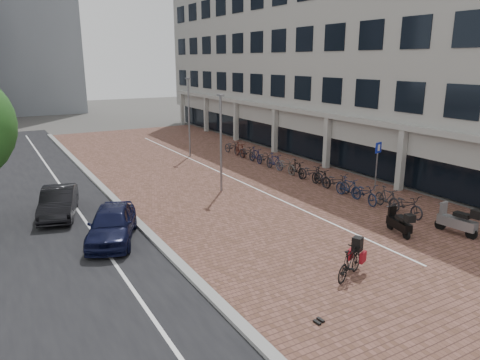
# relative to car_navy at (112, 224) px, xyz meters

# --- Properties ---
(ground) EXTENTS (140.00, 140.00, 0.00)m
(ground) POSITION_rel_car_navy_xyz_m (6.50, -4.73, -0.70)
(ground) COLOR #474442
(ground) RESTS_ON ground
(plaza_brick) EXTENTS (14.50, 42.00, 0.04)m
(plaza_brick) POSITION_rel_car_navy_xyz_m (8.50, 7.27, -0.69)
(plaza_brick) COLOR brown
(plaza_brick) RESTS_ON ground
(street_asphalt) EXTENTS (8.00, 50.00, 0.03)m
(street_asphalt) POSITION_rel_car_navy_xyz_m (-2.50, 7.27, -0.69)
(street_asphalt) COLOR black
(street_asphalt) RESTS_ON ground
(curb) EXTENTS (0.35, 42.00, 0.14)m
(curb) POSITION_rel_car_navy_xyz_m (1.40, 7.27, -0.63)
(curb) COLOR gray
(curb) RESTS_ON ground
(lane_line) EXTENTS (0.12, 44.00, 0.00)m
(lane_line) POSITION_rel_car_navy_xyz_m (-0.50, 7.27, -0.68)
(lane_line) COLOR white
(lane_line) RESTS_ON street_asphalt
(parking_line) EXTENTS (0.10, 30.00, 0.00)m
(parking_line) POSITION_rel_car_navy_xyz_m (8.70, 7.27, -0.66)
(parking_line) COLOR white
(parking_line) RESTS_ON plaza_brick
(office_building) EXTENTS (8.40, 40.00, 15.00)m
(office_building) POSITION_rel_car_navy_xyz_m (19.47, 11.27, 7.75)
(office_building) COLOR #9A9A95
(office_building) RESTS_ON ground
(car_navy) EXTENTS (3.08, 4.41, 1.39)m
(car_navy) POSITION_rel_car_navy_xyz_m (0.00, 0.00, 0.00)
(car_navy) COLOR black
(car_navy) RESTS_ON ground
(car_dark) EXTENTS (2.37, 4.21, 1.31)m
(car_dark) POSITION_rel_car_navy_xyz_m (-1.35, 4.09, -0.04)
(car_dark) COLOR black
(car_dark) RESTS_ON ground
(hero_bike) EXTENTS (1.79, 1.14, 1.23)m
(hero_bike) POSITION_rel_car_navy_xyz_m (5.87, -6.96, -0.15)
(hero_bike) COLOR black
(hero_bike) RESTS_ON ground
(shoes) EXTENTS (0.34, 0.30, 0.08)m
(shoes) POSITION_rel_car_navy_xyz_m (3.32, -8.55, -0.66)
(shoes) COLOR black
(shoes) RESTS_ON ground
(scooter_front) EXTENTS (0.79, 1.88, 1.25)m
(scooter_front) POSITION_rel_car_navy_xyz_m (12.25, -6.34, -0.07)
(scooter_front) COLOR gray
(scooter_front) RESTS_ON ground
(scooter_mid) EXTENTS (0.88, 1.64, 1.08)m
(scooter_mid) POSITION_rel_car_navy_xyz_m (10.23, -5.17, -0.16)
(scooter_mid) COLOR black
(scooter_mid) RESTS_ON ground
(parking_sign) EXTENTS (0.55, 0.18, 2.70)m
(parking_sign) POSITION_rel_car_navy_xyz_m (14.00, -0.27, 1.14)
(parking_sign) COLOR slate
(parking_sign) RESTS_ON ground
(lamp_near) EXTENTS (0.12, 0.12, 5.13)m
(lamp_near) POSITION_rel_car_navy_xyz_m (6.85, 3.89, 1.87)
(lamp_near) COLOR slate
(lamp_near) RESTS_ON ground
(lamp_far) EXTENTS (0.12, 0.12, 5.60)m
(lamp_far) POSITION_rel_car_navy_xyz_m (9.05, 13.05, 2.10)
(lamp_far) COLOR slate
(lamp_far) RESTS_ON ground
(bike_row) EXTENTS (1.25, 18.11, 1.05)m
(bike_row) POSITION_rel_car_navy_xyz_m (12.20, 4.32, -0.18)
(bike_row) COLOR black
(bike_row) RESTS_ON ground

